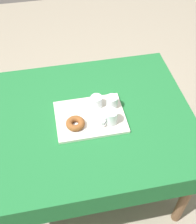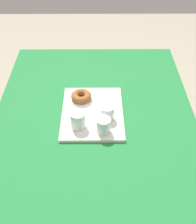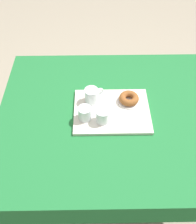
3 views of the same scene
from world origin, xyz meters
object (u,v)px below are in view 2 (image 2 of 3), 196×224
(donut_plate_left, at_px, (81,99))
(dining_table, at_px, (95,123))
(sugar_donut_left, at_px, (81,96))
(water_glass_near, at_px, (107,113))
(tea_mug_left, at_px, (78,120))
(water_glass_far, at_px, (103,126))
(serving_tray, at_px, (92,113))

(donut_plate_left, bearing_deg, dining_table, -133.86)
(dining_table, height_order, sugar_donut_left, sugar_donut_left)
(water_glass_near, xyz_separation_m, sugar_donut_left, (0.15, 0.14, -0.01))
(dining_table, relative_size, donut_plate_left, 10.39)
(water_glass_near, height_order, sugar_donut_left, water_glass_near)
(tea_mug_left, relative_size, water_glass_far, 1.41)
(donut_plate_left, bearing_deg, sugar_donut_left, 0.00)
(water_glass_near, height_order, donut_plate_left, water_glass_near)
(sugar_donut_left, bearing_deg, water_glass_far, -154.47)
(tea_mug_left, bearing_deg, sugar_donut_left, -2.28)
(tea_mug_left, xyz_separation_m, sugar_donut_left, (0.21, -0.01, -0.01))
(serving_tray, xyz_separation_m, water_glass_near, (-0.05, -0.07, 0.04))
(serving_tray, bearing_deg, water_glass_near, -125.15)
(serving_tray, xyz_separation_m, tea_mug_left, (-0.11, 0.07, 0.05))
(sugar_donut_left, bearing_deg, donut_plate_left, 0.00)
(dining_table, bearing_deg, tea_mug_left, 149.26)
(tea_mug_left, distance_m, water_glass_far, 0.13)
(serving_tray, xyz_separation_m, water_glass_far, (-0.15, -0.05, 0.04))
(serving_tray, xyz_separation_m, donut_plate_left, (0.10, 0.06, 0.01))
(serving_tray, distance_m, donut_plate_left, 0.12)
(dining_table, relative_size, water_glass_far, 17.08)
(water_glass_near, bearing_deg, donut_plate_left, 42.25)
(serving_tray, relative_size, water_glass_near, 5.38)
(donut_plate_left, distance_m, sugar_donut_left, 0.02)
(dining_table, bearing_deg, donut_plate_left, 46.14)
(sugar_donut_left, bearing_deg, dining_table, -133.86)
(tea_mug_left, height_order, sugar_donut_left, tea_mug_left)
(serving_tray, bearing_deg, water_glass_far, -159.46)
(dining_table, distance_m, water_glass_near, 0.17)
(tea_mug_left, distance_m, sugar_donut_left, 0.21)
(tea_mug_left, bearing_deg, water_glass_near, -68.72)
(tea_mug_left, distance_m, donut_plate_left, 0.21)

